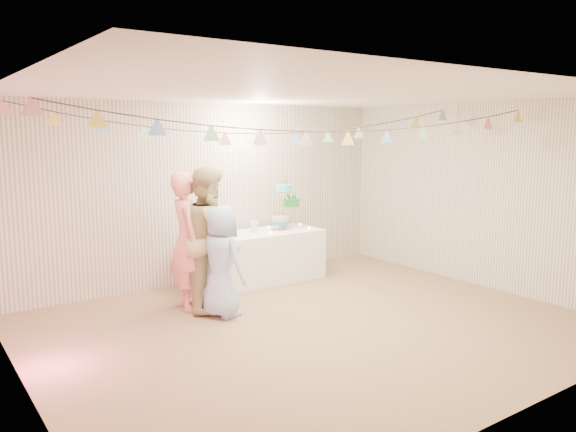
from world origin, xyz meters
TOP-DOWN VIEW (x-y plane):
  - floor at (0.00, 0.00)m, footprint 6.00×6.00m
  - ceiling at (0.00, 0.00)m, footprint 6.00×6.00m
  - back_wall at (0.00, 2.50)m, footprint 6.00×6.00m
  - front_wall at (0.00, -2.50)m, footprint 6.00×6.00m
  - left_wall at (-3.00, 0.00)m, footprint 5.00×5.00m
  - right_wall at (3.00, 0.00)m, footprint 5.00×5.00m
  - table at (0.49, 2.00)m, footprint 1.97×0.79m
  - cake_stand at (1.04, 2.05)m, footprint 0.62×0.37m
  - cake_bottom at (0.89, 1.99)m, footprint 0.31×0.31m
  - cake_middle at (1.22, 2.14)m, footprint 0.27×0.27m
  - cake_top_tier at (0.98, 2.02)m, footprint 0.25×0.25m
  - platter at (-0.11, 1.95)m, footprint 0.32×0.32m
  - posy at (0.47, 2.05)m, footprint 0.15×0.15m
  - person_adult_a at (-0.89, 1.43)m, footprint 0.52×0.69m
  - person_adult_b at (-0.65, 1.27)m, footprint 0.99×1.07m
  - person_child at (-0.68, 0.92)m, footprint 0.55×0.73m
  - bunting_back at (0.00, 1.10)m, footprint 5.60×1.10m
  - bunting_front at (0.00, -0.20)m, footprint 5.60×0.90m
  - tealight_0 at (-0.31, 1.85)m, footprint 0.04×0.04m
  - tealight_1 at (0.14, 2.18)m, footprint 0.04×0.04m
  - tealight_2 at (0.59, 1.78)m, footprint 0.04×0.04m
  - tealight_3 at (0.84, 2.22)m, footprint 0.04×0.04m
  - tealight_4 at (1.31, 1.82)m, footprint 0.04×0.04m
  - tealight_5 at (1.39, 2.15)m, footprint 0.04×0.04m

SIDE VIEW (x-z plane):
  - floor at x=0.00m, z-range 0.00..0.00m
  - table at x=0.49m, z-range 0.00..0.74m
  - person_child at x=-0.68m, z-range 0.00..1.33m
  - tealight_0 at x=-0.31m, z-range 0.74..0.77m
  - tealight_1 at x=0.14m, z-range 0.74..0.77m
  - tealight_2 at x=0.59m, z-range 0.74..0.77m
  - tealight_3 at x=0.84m, z-range 0.74..0.77m
  - tealight_4 at x=1.31m, z-range 0.74..0.77m
  - tealight_5 at x=1.39m, z-range 0.74..0.77m
  - platter at x=-0.11m, z-range 0.75..0.77m
  - posy at x=0.47m, z-range 0.75..0.92m
  - cake_bottom at x=0.89m, z-range 0.76..0.91m
  - person_adult_a at x=-0.89m, z-range 0.00..1.72m
  - person_adult_b at x=-0.65m, z-range 0.00..1.77m
  - cake_stand at x=1.04m, z-range 0.75..1.45m
  - cake_middle at x=1.22m, z-range 1.00..1.22m
  - back_wall at x=0.00m, z-range 1.30..1.30m
  - front_wall at x=0.00m, z-range 1.30..1.30m
  - left_wall at x=-3.00m, z-range 1.30..1.30m
  - right_wall at x=3.00m, z-range 1.30..1.30m
  - cake_top_tier at x=0.98m, z-range 1.28..1.47m
  - bunting_front at x=0.00m, z-range 2.14..2.50m
  - bunting_back at x=0.00m, z-range 2.15..2.55m
  - ceiling at x=0.00m, z-range 2.60..2.60m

